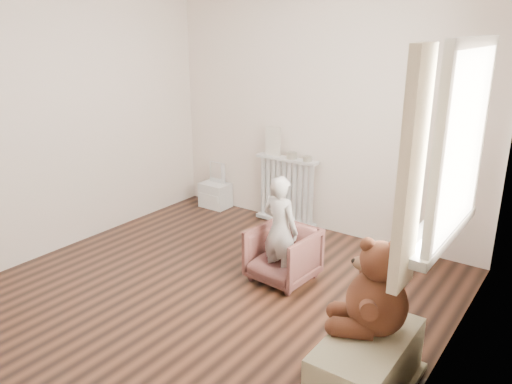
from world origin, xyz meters
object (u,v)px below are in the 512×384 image
Objects in this scene: toy_vanity at (215,185)px; armchair at (283,255)px; child at (280,230)px; teddy_bear at (378,287)px; plush_cat at (441,209)px; toy_bench at (366,364)px; radiator at (286,191)px.

toy_vanity is 1.99m from armchair.
child is 1.59× the size of teddy_bear.
teddy_bear is at bearing -103.76° from plush_cat.
child is 1.47m from toy_bench.
armchair is 1.47m from toy_bench.
plush_cat is (1.30, -0.18, 0.76)m from armchair.
toy_vanity is 3.31m from plush_cat.
teddy_bear is 2.35× the size of plush_cat.
toy_bench is (1.84, -2.02, -0.19)m from radiator.
child is 1.40m from teddy_bear.
radiator is 1.45× the size of armchair.
teddy_bear is (1.16, -0.81, 0.43)m from armchair.
toy_vanity is 0.68× the size of toy_bench.
teddy_bear reaches higher than toy_vanity.
toy_bench is (1.16, -0.90, -0.04)m from armchair.
toy_vanity is at bearing 150.95° from armchair.
toy_bench is 3.22× the size of plush_cat.
radiator is 0.81× the size of child.
toy_vanity is at bearing 121.50° from teddy_bear.
armchair is (1.67, -1.09, -0.04)m from toy_vanity.
teddy_bear is at bearing 91.77° from toy_bench.
plush_cat reaches higher than armchair.
teddy_bear is (1.16, -0.76, 0.18)m from child.
teddy_bear is at bearing -30.67° from armchair.
child is (0.67, -1.17, 0.10)m from radiator.
plush_cat is at bearing -23.10° from toy_vanity.
plush_cat is (0.14, 0.72, 0.80)m from toy_bench.
plush_cat reaches higher than teddy_bear.
teddy_bear is 0.72m from plush_cat.
child is at bearing -60.09° from radiator.
radiator is at bearing 145.80° from plush_cat.
child is at bearing 143.90° from toy_bench.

